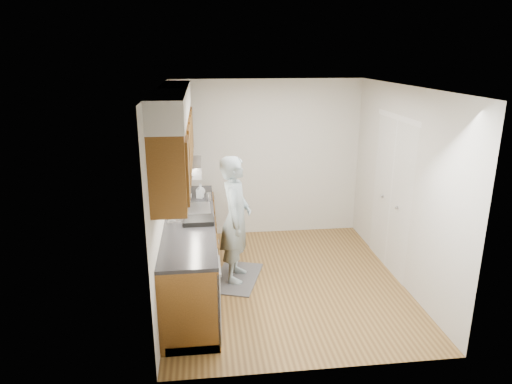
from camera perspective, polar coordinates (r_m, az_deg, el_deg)
The scene contains 15 objects.
floor at distance 6.12m, azimuth 3.63°, elevation -11.07°, with size 3.50×3.50×0.00m, color olive.
ceiling at distance 5.41m, azimuth 4.13°, elevation 12.96°, with size 3.50×3.50×0.00m, color white.
wall_left at distance 5.57m, azimuth -11.49°, elevation -0.34°, with size 0.02×3.50×2.50m, color beige.
wall_right at distance 6.09m, azimuth 17.88°, elevation 0.66°, with size 0.02×3.50×2.50m, color beige.
wall_back at distance 7.31m, azimuth 1.37°, elevation 4.17°, with size 3.00×0.02×2.50m, color beige.
counter at distance 5.82m, azimuth -8.08°, elevation -7.41°, with size 0.64×2.80×1.30m.
upper_cabinets at distance 5.44m, azimuth -10.11°, elevation 6.90°, with size 0.47×2.80×1.21m.
closet_door at distance 6.41m, azimuth 16.52°, elevation -0.51°, with size 0.02×1.22×2.05m, color white.
floor_mat at distance 6.18m, azimuth -2.45°, elevation -10.66°, with size 0.55×0.93×0.02m, color #5E5E60.
person at distance 5.80m, azimuth -2.57°, elevation -2.39°, with size 0.66×0.44×1.87m, color #899DA6.
soap_bottle_a at distance 6.32m, azimuth -9.46°, elevation 0.26°, with size 0.11×0.11×0.28m, color silver.
soap_bottle_b at distance 6.38m, azimuth -7.02°, elevation 0.09°, with size 0.08×0.09×0.19m, color silver.
soap_bottle_c at distance 6.49m, azimuth -6.97°, elevation 0.33°, with size 0.13×0.13×0.17m, color silver.
steel_can at distance 6.25m, azimuth -5.91°, elevation -0.60°, with size 0.06×0.06×0.11m, color #A5A5AA.
dish_rack at distance 5.48m, azimuth -7.19°, elevation -3.54°, with size 0.35×0.30×0.06m, color black.
Camera 1 is at (-1.01, -5.30, 2.89)m, focal length 32.00 mm.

